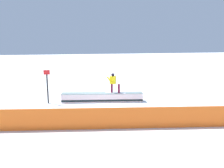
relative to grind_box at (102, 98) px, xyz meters
name	(u,v)px	position (x,y,z in m)	size (l,w,h in m)	color
ground_plane	(102,102)	(0.00, 0.00, -0.28)	(120.00, 120.00, 0.00)	white
grind_box	(102,98)	(0.00, 0.00, 0.00)	(5.62, 1.58, 0.62)	white
snowboarder	(114,82)	(-0.78, 0.09, 1.08)	(1.41, 0.96, 1.37)	silver
safety_fence	(121,118)	(0.00, 4.90, 0.24)	(13.65, 0.06, 1.05)	orange
trail_marker	(47,86)	(3.65, -0.40, 0.93)	(0.40, 0.10, 2.28)	#262628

